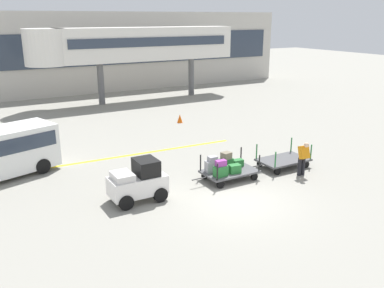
# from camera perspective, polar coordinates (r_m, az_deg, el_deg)

# --- Properties ---
(ground_plane) EXTENTS (120.00, 120.00, 0.00)m
(ground_plane) POSITION_cam_1_polar(r_m,az_deg,el_deg) (15.83, 6.01, -7.74)
(ground_plane) COLOR gray
(apron_lead_line) EXTENTS (15.00, 0.91, 0.01)m
(apron_lead_line) POSITION_cam_1_polar(r_m,az_deg,el_deg) (20.45, -13.44, -2.27)
(apron_lead_line) COLOR yellow
(apron_lead_line) RESTS_ON ground_plane
(terminal_building) EXTENTS (44.87, 2.51, 7.11)m
(terminal_building) POSITION_cam_1_polar(r_m,az_deg,el_deg) (38.62, -17.43, 11.82)
(terminal_building) COLOR #BCB7AD
(terminal_building) RESTS_ON ground_plane
(jet_bridge) EXTENTS (16.96, 3.00, 5.86)m
(jet_bridge) POSITION_cam_1_polar(r_m,az_deg,el_deg) (33.93, -8.85, 13.37)
(jet_bridge) COLOR silver
(jet_bridge) RESTS_ON ground_plane
(baggage_tug) EXTENTS (2.10, 1.23, 1.58)m
(baggage_tug) POSITION_cam_1_polar(r_m,az_deg,el_deg) (15.59, -7.43, -5.19)
(baggage_tug) COLOR white
(baggage_tug) RESTS_ON ground_plane
(baggage_cart_lead) EXTENTS (3.00, 1.40, 1.12)m
(baggage_cart_lead) POSITION_cam_1_polar(r_m,az_deg,el_deg) (17.48, 4.71, -3.32)
(baggage_cart_lead) COLOR #4C4C4F
(baggage_cart_lead) RESTS_ON ground_plane
(baggage_cart_middle) EXTENTS (3.00, 1.40, 1.10)m
(baggage_cart_middle) POSITION_cam_1_polar(r_m,az_deg,el_deg) (19.41, 12.47, -2.19)
(baggage_cart_middle) COLOR #4C4C4F
(baggage_cart_middle) RESTS_ON ground_plane
(baggage_handler) EXTENTS (0.45, 0.47, 1.56)m
(baggage_handler) POSITION_cam_1_polar(r_m,az_deg,el_deg) (18.42, 15.11, -1.73)
(baggage_handler) COLOR black
(baggage_handler) RESTS_ON ground_plane
(safety_cone_near) EXTENTS (0.36, 0.36, 0.55)m
(safety_cone_near) POSITION_cam_1_polar(r_m,az_deg,el_deg) (27.05, -1.69, 3.54)
(safety_cone_near) COLOR #EA590F
(safety_cone_near) RESTS_ON ground_plane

